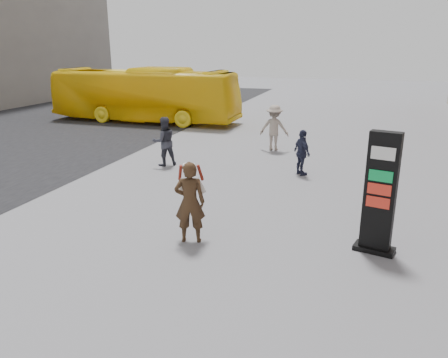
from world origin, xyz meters
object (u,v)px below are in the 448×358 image
(woman, at_px, (190,201))
(bus, at_px, (144,95))
(info_pylon, at_px, (380,194))
(pedestrian_c, at_px, (302,153))
(pedestrian_a, at_px, (164,141))
(pedestrian_b, at_px, (274,128))

(woman, distance_m, bus, 15.98)
(info_pylon, distance_m, woman, 3.89)
(pedestrian_c, bearing_deg, pedestrian_a, 54.62)
(pedestrian_c, bearing_deg, info_pylon, 165.08)
(pedestrian_a, distance_m, pedestrian_c, 4.80)
(bus, relative_size, pedestrian_a, 6.14)
(bus, xyz_separation_m, pedestrian_b, (8.20, -4.67, -0.56))
(info_pylon, relative_size, pedestrian_c, 1.68)
(pedestrian_b, bearing_deg, pedestrian_a, 48.71)
(bus, xyz_separation_m, pedestrian_a, (4.97, -8.16, -0.61))
(woman, distance_m, pedestrian_c, 6.04)
(pedestrian_a, relative_size, pedestrian_c, 1.15)
(pedestrian_a, bearing_deg, woman, 78.04)
(info_pylon, xyz_separation_m, pedestrian_a, (-7.02, 4.89, -0.40))
(pedestrian_c, bearing_deg, pedestrian_b, -12.61)
(info_pylon, distance_m, pedestrian_a, 8.56)
(bus, bearing_deg, woman, -148.02)
(info_pylon, distance_m, bus, 17.72)
(pedestrian_a, xyz_separation_m, pedestrian_c, (4.79, 0.25, -0.11))
(pedestrian_a, bearing_deg, pedestrian_b, -174.59)
(pedestrian_a, bearing_deg, info_pylon, 103.31)
(pedestrian_a, distance_m, pedestrian_b, 4.75)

